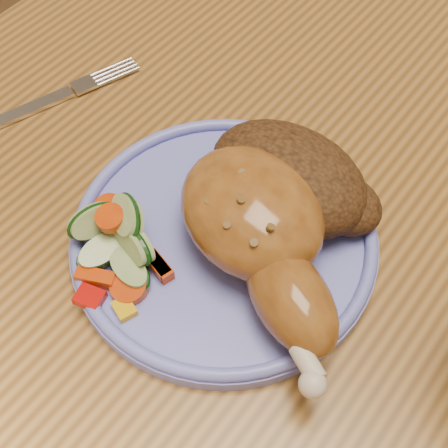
% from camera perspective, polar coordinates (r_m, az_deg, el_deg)
% --- Properties ---
extents(ground, '(4.00, 4.00, 0.00)m').
position_cam_1_polar(ground, '(1.21, 8.58, -18.74)').
color(ground, brown).
rests_on(ground, ground).
extents(dining_table, '(0.90, 1.40, 0.75)m').
position_cam_1_polar(dining_table, '(0.60, 16.48, -1.71)').
color(dining_table, '#926127').
rests_on(dining_table, ground).
extents(plate, '(0.23, 0.23, 0.01)m').
position_cam_1_polar(plate, '(0.47, 0.00, -1.41)').
color(plate, '#6A70D3').
rests_on(plate, dining_table).
extents(plate_rim, '(0.23, 0.23, 0.01)m').
position_cam_1_polar(plate_rim, '(0.46, 0.00, -0.68)').
color(plate_rim, '#6A70D3').
rests_on(plate_rim, plate).
extents(chicken_leg, '(0.18, 0.15, 0.06)m').
position_cam_1_polar(chicken_leg, '(0.44, 3.38, -0.70)').
color(chicken_leg, '#94581F').
rests_on(chicken_leg, plate).
extents(rice_pilaf, '(0.14, 0.09, 0.06)m').
position_cam_1_polar(rice_pilaf, '(0.47, 6.18, 4.01)').
color(rice_pilaf, '#462811').
rests_on(rice_pilaf, plate).
extents(vegetable_pile, '(0.09, 0.09, 0.05)m').
position_cam_1_polar(vegetable_pile, '(0.46, -9.72, -1.64)').
color(vegetable_pile, '#A50A05').
rests_on(vegetable_pile, plate).
extents(fork, '(0.07, 0.16, 0.00)m').
position_cam_1_polar(fork, '(0.59, -16.55, 10.42)').
color(fork, silver).
rests_on(fork, dining_table).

